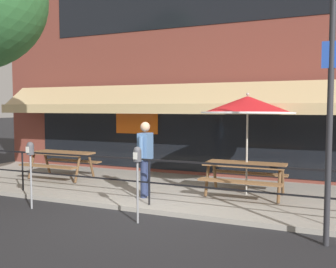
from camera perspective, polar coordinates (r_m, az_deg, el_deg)
name	(u,v)px	position (r m, az deg, el deg)	size (l,w,h in m)	color
ground_plane	(143,213)	(7.74, -3.88, -11.96)	(120.00, 120.00, 0.00)	#232326
patio_deck	(179,191)	(9.49, 1.71, -8.63)	(15.00, 4.00, 0.10)	#9E998E
restaurant_building	(207,55)	(11.47, 5.94, 11.93)	(15.00, 1.60, 7.47)	brown
patio_railing	(149,172)	(7.82, -2.90, -5.77)	(13.84, 0.04, 0.97)	black
picnic_table_left	(61,158)	(11.14, -15.96, -3.47)	(1.80, 1.42, 0.76)	brown
picnic_table_centre	(245,170)	(8.76, 11.63, -5.41)	(1.80, 1.42, 0.76)	brown
patio_umbrella_centre	(248,106)	(8.83, 12.02, 4.27)	(2.14, 2.14, 2.38)	#B7B2A8
pedestrian_walking	(145,155)	(8.51, -3.48, -3.22)	(0.27, 0.62, 1.71)	navy
parking_meter_near	(30,155)	(8.34, -20.24, -2.98)	(0.15, 0.16, 1.42)	gray
parking_meter_far	(137,162)	(6.87, -4.70, -4.20)	(0.15, 0.16, 1.42)	gray
street_sign_pole	(330,111)	(6.16, 23.45, 3.29)	(0.28, 0.09, 4.06)	#2D2D33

